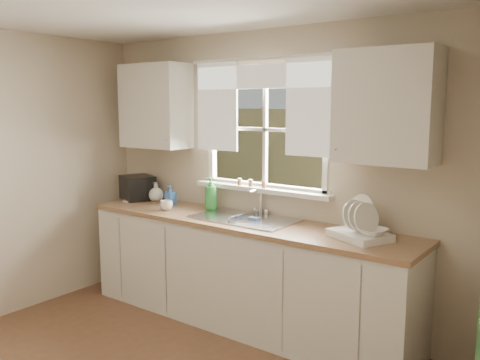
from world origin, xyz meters
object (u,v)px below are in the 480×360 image
Objects in this scene: dish_rack at (360,229)px; soap_bottle_a at (211,194)px; black_appliance at (138,188)px; cup at (166,205)px.

dish_rack is 1.60× the size of soap_bottle_a.
soap_bottle_a is 0.94m from black_appliance.
dish_rack reaches higher than cup.
dish_rack reaches higher than black_appliance.
soap_bottle_a is at bearing 53.08° from cup.
black_appliance reaches higher than cup.
dish_rack is 1.82m from cup.
cup is at bearing -119.26° from soap_bottle_a.
soap_bottle_a reaches higher than black_appliance.
soap_bottle_a reaches higher than cup.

